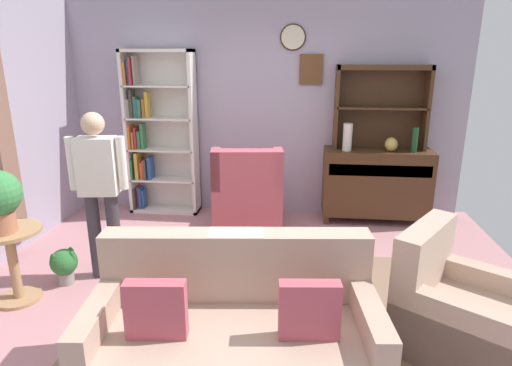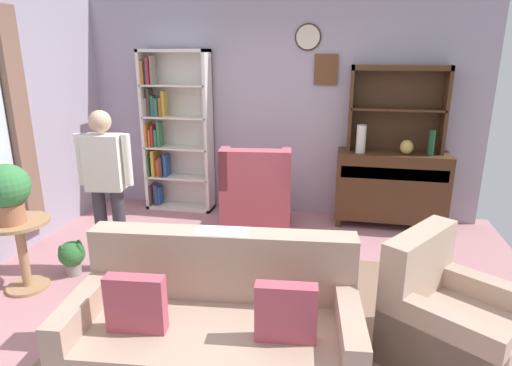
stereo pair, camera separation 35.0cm
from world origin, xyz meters
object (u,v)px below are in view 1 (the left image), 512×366
at_px(vase_round, 391,144).
at_px(bottle_wine, 415,140).
at_px(bookshelf, 156,134).
at_px(couch_floral, 235,334).
at_px(vase_tall, 348,137).
at_px(person_reading, 99,185).
at_px(armchair_floral, 455,312).
at_px(sideboard_hutch, 381,96).
at_px(potted_plant_small, 65,264).
at_px(sideboard, 376,182).
at_px(plant_stand, 12,257).
at_px(wingback_chair, 247,203).

xyz_separation_m(vase_round, bottle_wine, (0.26, -0.02, 0.06)).
height_order(bookshelf, couch_floral, bookshelf).
xyz_separation_m(vase_tall, person_reading, (-2.35, -1.64, -0.18)).
bearing_deg(person_reading, armchair_floral, -14.42).
relative_size(sideboard_hutch, bottle_wine, 3.74).
relative_size(bottle_wine, person_reading, 0.19).
distance_m(vase_round, potted_plant_small, 3.77).
xyz_separation_m(bookshelf, person_reading, (0.07, -1.81, -0.13)).
xyz_separation_m(sideboard, plant_stand, (-3.32, -2.22, -0.11)).
height_order(sideboard, bottle_wine, bottle_wine).
distance_m(plant_stand, person_reading, 0.92).
bearing_deg(sideboard, potted_plant_small, -147.96).
relative_size(vase_round, couch_floral, 0.09).
relative_size(bookshelf, wingback_chair, 2.00).
distance_m(wingback_chair, potted_plant_small, 2.03).
bearing_deg(couch_floral, armchair_floral, 16.55).
bearing_deg(armchair_floral, sideboard_hutch, 94.01).
bearing_deg(sideboard, bookshelf, 178.22).
distance_m(sideboard, plant_stand, 4.00).
xyz_separation_m(bookshelf, vase_tall, (2.42, -0.17, 0.04)).
height_order(bookshelf, armchair_floral, bookshelf).
relative_size(sideboard, sideboard_hutch, 1.18).
bearing_deg(potted_plant_small, plant_stand, -130.11).
distance_m(armchair_floral, potted_plant_small, 3.29).
bearing_deg(vase_tall, bookshelf, 176.04).
relative_size(vase_tall, couch_floral, 0.18).
bearing_deg(armchair_floral, plant_stand, 175.96).
distance_m(bottle_wine, wingback_chair, 2.11).
distance_m(bottle_wine, potted_plant_small, 4.00).
bearing_deg(bottle_wine, couch_floral, -121.19).
distance_m(vase_round, person_reading, 3.31).
distance_m(sideboard_hutch, vase_tall, 0.64).
relative_size(bookshelf, sideboard_hutch, 1.91).
relative_size(sideboard_hutch, couch_floral, 0.59).
bearing_deg(armchair_floral, couch_floral, -163.45).
height_order(sideboard, plant_stand, sideboard).
xyz_separation_m(sideboard, vase_round, (0.13, -0.07, 0.50)).
bearing_deg(vase_tall, bottle_wine, -0.66).
relative_size(vase_tall, armchair_floral, 0.31).
bearing_deg(vase_round, wingback_chair, -162.94).
bearing_deg(sideboard_hutch, person_reading, -146.27).
bearing_deg(vase_round, person_reading, -150.05).
bearing_deg(sideboard_hutch, plant_stand, -144.90).
bearing_deg(person_reading, wingback_chair, 43.56).
distance_m(armchair_floral, wingback_chair, 2.56).
relative_size(bookshelf, plant_stand, 3.22).
height_order(sideboard, wingback_chair, wingback_chair).
height_order(vase_round, bottle_wine, bottle_wine).
bearing_deg(bookshelf, bottle_wine, -3.15).
bearing_deg(wingback_chair, sideboard, 20.61).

